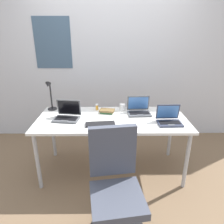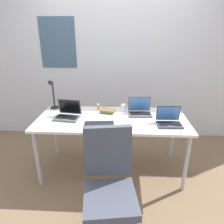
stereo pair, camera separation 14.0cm
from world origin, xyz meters
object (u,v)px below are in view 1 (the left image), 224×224
object	(u,v)px
laptop_near_mouse	(169,120)
external_keyboard	(100,124)
laptop_center	(67,115)
laptop_front_left	(139,110)
cell_phone	(163,110)
desk_lamp	(50,96)
book_stack	(107,111)
coffee_mug	(123,107)
computer_mouse	(163,115)
pill_bottle	(97,107)
office_chair	(116,194)

from	to	relation	value
laptop_near_mouse	external_keyboard	distance (m)	0.79
laptop_near_mouse	laptop_center	size ratio (longest dim) A/B	0.85
laptop_front_left	external_keyboard	world-z (taller)	laptop_front_left
cell_phone	external_keyboard	bearing A→B (deg)	-133.99
desk_lamp	laptop_near_mouse	bearing A→B (deg)	-16.24
book_stack	external_keyboard	bearing A→B (deg)	-100.88
laptop_front_left	coffee_mug	xyz separation A→B (m)	(-0.20, 0.12, 0.00)
laptop_center	external_keyboard	xyz separation A→B (m)	(0.40, -0.17, -0.03)
laptop_front_left	external_keyboard	bearing A→B (deg)	-144.47
computer_mouse	pill_bottle	world-z (taller)	pill_bottle
laptop_front_left	coffee_mug	distance (m)	0.23
laptop_near_mouse	desk_lamp	bearing A→B (deg)	163.76
coffee_mug	office_chair	distance (m)	1.22
external_keyboard	computer_mouse	xyz separation A→B (m)	(0.77, 0.26, 0.01)
laptop_near_mouse	cell_phone	bearing A→B (deg)	85.48
laptop_near_mouse	office_chair	distance (m)	1.04
laptop_center	laptop_front_left	bearing A→B (deg)	10.82
coffee_mug	pill_bottle	bearing A→B (deg)	176.00
laptop_center	laptop_front_left	size ratio (longest dim) A/B	1.10
cell_phone	laptop_near_mouse	bearing A→B (deg)	-77.76
desk_lamp	laptop_center	bearing A→B (deg)	-48.14
laptop_near_mouse	office_chair	xyz separation A→B (m)	(-0.63, -0.74, -0.38)
desk_lamp	laptop_center	xyz separation A→B (m)	(0.26, -0.29, -0.15)
laptop_front_left	book_stack	distance (m)	0.41
external_keyboard	computer_mouse	distance (m)	0.81
laptop_near_mouse	cell_phone	distance (m)	0.41
laptop_center	pill_bottle	world-z (taller)	laptop_center
laptop_center	computer_mouse	distance (m)	1.18
cell_phone	desk_lamp	bearing A→B (deg)	-163.65
desk_lamp	computer_mouse	world-z (taller)	desk_lamp
laptop_near_mouse	book_stack	size ratio (longest dim) A/B	1.33
laptop_center	computer_mouse	xyz separation A→B (m)	(1.17, 0.09, -0.03)
laptop_center	cell_phone	distance (m)	1.25
computer_mouse	coffee_mug	size ratio (longest dim) A/B	0.85
computer_mouse	cell_phone	world-z (taller)	computer_mouse
laptop_center	laptop_front_left	xyz separation A→B (m)	(0.88, 0.17, -0.00)
book_stack	office_chair	bearing A→B (deg)	-85.35
pill_bottle	office_chair	size ratio (longest dim) A/B	0.08
cell_phone	office_chair	bearing A→B (deg)	-103.03
laptop_near_mouse	cell_phone	xyz separation A→B (m)	(0.03, 0.41, -0.04)
external_keyboard	coffee_mug	world-z (taller)	coffee_mug
cell_phone	office_chair	xyz separation A→B (m)	(-0.66, -1.15, -0.35)
laptop_center	coffee_mug	world-z (taller)	laptop_center
laptop_near_mouse	laptop_front_left	size ratio (longest dim) A/B	0.93
laptop_front_left	cell_phone	size ratio (longest dim) A/B	2.16
cell_phone	coffee_mug	bearing A→B (deg)	-163.44
cell_phone	pill_bottle	bearing A→B (deg)	-164.91
coffee_mug	office_chair	bearing A→B (deg)	-95.80
laptop_front_left	computer_mouse	distance (m)	0.31
computer_mouse	cell_phone	bearing A→B (deg)	88.07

